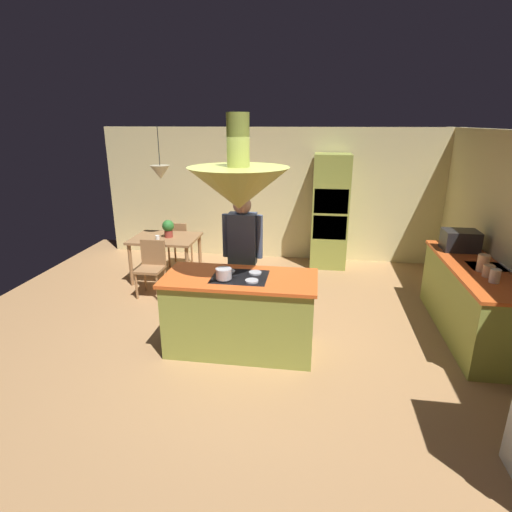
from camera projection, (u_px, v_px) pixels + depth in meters
The scene contains 18 objects.
ground at pixel (244, 340), 5.19m from camera, with size 8.16×8.16×0.00m, color #AD7F51.
wall_back at pixel (274, 195), 8.03m from camera, with size 6.80×0.10×2.55m, color beige.
kitchen_island at pixel (240, 313), 4.86m from camera, with size 1.79×0.83×0.96m.
counter_run_right at pixel (470, 300), 5.21m from camera, with size 0.73×2.26×0.94m.
oven_tower at pixel (330, 212), 7.57m from camera, with size 0.66×0.62×2.10m.
dining_table at pixel (166, 243), 7.01m from camera, with size 1.10×0.87×0.76m.
person_at_island at pixel (243, 252), 5.34m from camera, with size 0.53×0.23×1.76m.
range_hood at pixel (239, 186), 4.38m from camera, with size 1.10×1.10×1.00m.
pendant_light_over_table at pixel (160, 172), 6.63m from camera, with size 0.32×0.32×0.82m.
chair_facing_island at pixel (151, 264), 6.44m from camera, with size 0.40×0.40×0.87m.
chair_by_back_wall at pixel (178, 241), 7.67m from camera, with size 0.40×0.40×0.87m.
potted_plant_on_table at pixel (168, 228), 6.93m from camera, with size 0.20×0.20×0.30m.
cup_on_table at pixel (157, 238), 6.76m from camera, with size 0.07×0.07×0.09m, color white.
canister_flour at pixel (495, 276), 4.52m from camera, with size 0.11×0.11×0.15m, color silver.
canister_sugar at pixel (489, 271), 4.69m from camera, with size 0.13×0.13×0.14m, color #E0B78C.
canister_tea at pixel (483, 263), 4.85m from camera, with size 0.13×0.13×0.21m, color #E0B78C.
microwave_on_counter at pixel (460, 240), 5.64m from camera, with size 0.46×0.36×0.28m, color #232326.
cooking_pot_on_cooktop at pixel (224, 273), 4.58m from camera, with size 0.18×0.18×0.12m, color #B2B2B7.
Camera 1 is at (0.83, -4.52, 2.65)m, focal length 28.57 mm.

